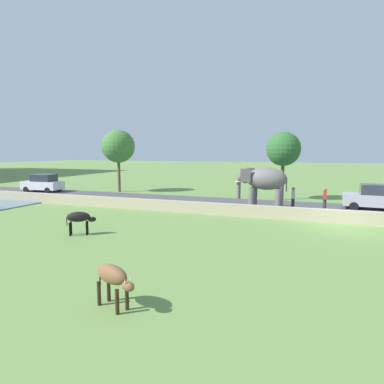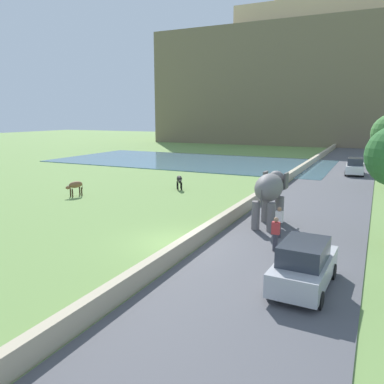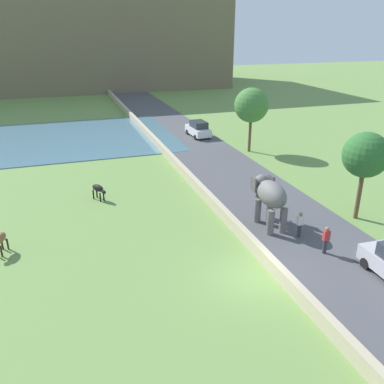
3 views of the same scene
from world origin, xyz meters
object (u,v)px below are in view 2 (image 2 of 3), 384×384
Objects in this scene: car_silver at (304,265)px; cow_black at (179,180)px; car_white at (355,167)px; person_trailing at (276,234)px; elephant at (270,190)px; cow_brown at (75,185)px; person_beside_elephant at (279,222)px.

car_silver is 19.42m from cow_black.
car_white is 19.39m from cow_black.
person_trailing is 15.74m from cow_black.
cow_brown is at bearing 173.97° from elephant.
elephant is 8.01m from car_silver.
car_white is at bearing 89.99° from car_silver.
cow_black is at bearing -130.69° from car_white.
elephant is 22.41m from car_white.
elephant is 2.13× the size of person_beside_elephant.
person_trailing is at bearing -71.59° from elephant.
car_white is at bearing 84.92° from person_beside_elephant.
elephant reaches higher than car_silver.
car_white is at bearing 86.01° from person_trailing.
car_silver is at bearing -66.66° from elephant.
cow_brown is (-15.39, 1.63, -1.20)m from elephant.
person_trailing is 0.40× the size of car_silver.
car_white is at bearing 81.92° from elephant.
elephant is 4.35m from person_trailing.
elephant reaches higher than person_trailing.
person_beside_elephant is at bearing -62.67° from elephant.
cow_brown is (-18.53, 8.91, -0.06)m from car_silver.
car_silver is at bearing -61.19° from person_trailing.
person_beside_elephant is 24.20m from car_white.
car_white is at bearing 49.31° from cow_black.
person_beside_elephant is at bearing 111.83° from car_silver.
cow_black is (-12.63, 14.74, -0.06)m from car_silver.
elephant reaches higher than cow_brown.
car_white is 3.01× the size of cow_black.
cow_black is 8.30m from cow_brown.
cow_brown is at bearing -135.28° from cow_black.
elephant reaches higher than cow_black.
cow_black is at bearing 130.59° from car_silver.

